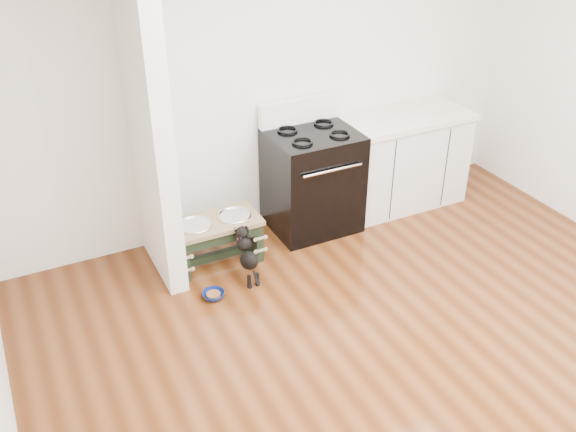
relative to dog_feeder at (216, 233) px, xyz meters
The scene contains 8 objects.
ground 2.13m from the dog_feeder, 69.19° to the right, with size 5.00×5.00×0.00m, color #45200C.
room_shell 2.50m from the dog_feeder, 69.19° to the right, with size 5.00×5.00×5.00m.
partition_wall 1.15m from the dog_feeder, 163.63° to the left, with size 0.15×0.80×2.70m, color silver.
oven_range 1.03m from the dog_feeder, 10.38° to the left, with size 0.76×0.69×1.14m.
cabinet_run 2.00m from the dog_feeder, ahead, with size 1.24×0.64×0.91m.
dog_feeder is the anchor object (origin of this frame).
puppy 0.37m from the dog_feeder, 68.85° to the right, with size 0.13×0.38×0.45m.
floor_bowl 0.57m from the dog_feeder, 115.02° to the right, with size 0.18×0.18×0.05m.
Camera 1 is at (-2.22, -2.33, 3.11)m, focal length 40.00 mm.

